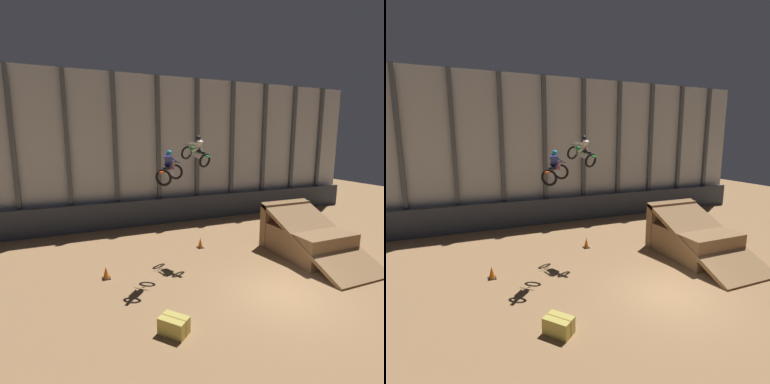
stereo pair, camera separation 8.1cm
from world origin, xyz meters
TOP-DOWN VIEW (x-y plane):
  - ground_plane at (0.00, 0.00)m, footprint 60.00×60.00m
  - arena_back_wall at (-0.00, 12.41)m, footprint 32.00×0.40m
  - lower_barrier at (0.00, 11.67)m, footprint 31.36×0.20m
  - dirt_ramp at (3.94, 3.20)m, footprint 3.17×5.81m
  - rider_bike_left_air at (-3.58, 3.60)m, footprint 1.57×1.66m
  - rider_bike_right_air at (-1.60, 5.22)m, footprint 1.23×1.88m
  - traffic_cone_near_ramp at (-6.42, 4.20)m, footprint 0.36×0.36m
  - traffic_cone_arena_edge at (-0.97, 6.07)m, footprint 0.36×0.36m
  - hay_bale_trackside at (-4.89, -0.56)m, footprint 1.04×1.08m

SIDE VIEW (x-z plane):
  - ground_plane at x=0.00m, z-range 0.00..0.00m
  - hay_bale_trackside at x=-4.89m, z-range -0.01..0.57m
  - traffic_cone_near_ramp at x=-6.42m, z-range -0.01..0.57m
  - traffic_cone_arena_edge at x=-0.97m, z-range -0.01..0.57m
  - dirt_ramp at x=3.94m, z-range -0.44..2.24m
  - lower_barrier at x=0.00m, z-range 0.00..1.84m
  - rider_bike_left_air at x=-3.58m, z-range 4.09..5.59m
  - arena_back_wall at x=0.00m, z-range 0.00..10.52m
  - rider_bike_right_air at x=-1.60m, z-range 4.68..6.29m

